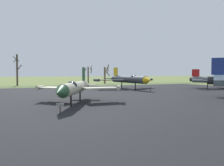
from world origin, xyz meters
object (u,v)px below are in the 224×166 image
object	(u,v)px
info_placard_front_right	(151,89)
info_placard_front_left	(60,108)
jet_fighter_front_right	(129,79)
jet_fighter_front_left	(75,88)
jet_fighter_rear_left	(220,80)

from	to	relation	value
info_placard_front_right	info_placard_front_left	bearing A→B (deg)	-143.33
jet_fighter_front_right	info_placard_front_right	xyz separation A→B (m)	(-0.24, -8.13, -1.57)
info_placard_front_left	jet_fighter_front_left	bearing A→B (deg)	61.05
info_placard_front_right	jet_fighter_rear_left	distance (m)	19.24
info_placard_front_left	jet_fighter_rear_left	bearing A→B (deg)	21.17
info_placard_front_right	jet_fighter_front_right	bearing A→B (deg)	88.29
jet_fighter_front_right	info_placard_front_right	size ratio (longest dim) A/B	14.99
info_placard_front_right	jet_fighter_rear_left	size ratio (longest dim) A/B	0.07
info_placard_front_right	jet_fighter_front_left	bearing A→B (deg)	-151.34
jet_fighter_front_left	info_placard_front_left	bearing A→B (deg)	-118.95
jet_fighter_front_left	jet_fighter_rear_left	distance (m)	38.35
jet_fighter_front_left	jet_fighter_rear_left	xyz separation A→B (m)	(37.12, 9.63, 0.22)
jet_fighter_front_right	info_placard_front_right	bearing A→B (deg)	-91.71
jet_fighter_front_left	info_placard_front_right	world-z (taller)	jet_fighter_front_left
info_placard_front_right	jet_fighter_rear_left	world-z (taller)	jet_fighter_rear_left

